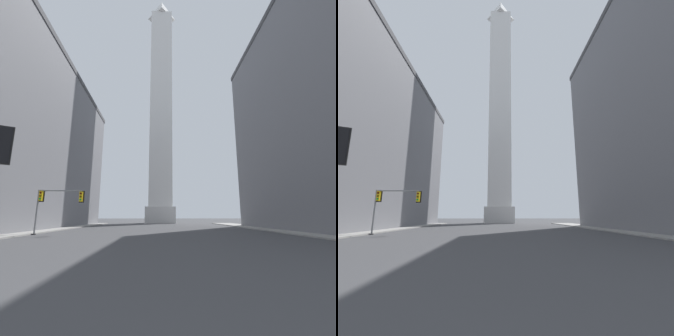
{
  "view_description": "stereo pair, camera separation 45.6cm",
  "coord_description": "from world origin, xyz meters",
  "views": [
    {
      "loc": [
        -0.46,
        -0.22,
        1.98
      ],
      "look_at": [
        1.07,
        37.1,
        10.01
      ],
      "focal_mm": 24.0,
      "sensor_mm": 36.0,
      "label": 1
    },
    {
      "loc": [
        -0.01,
        -0.24,
        1.98
      ],
      "look_at": [
        1.07,
        37.1,
        10.01
      ],
      "focal_mm": 24.0,
      "sensor_mm": 36.0,
      "label": 2
    }
  ],
  "objects": [
    {
      "name": "obelisk",
      "position": [
        0.0,
        65.16,
        36.92
      ],
      "size": [
        8.32,
        8.32,
        76.14
      ],
      "color": "silver",
      "rests_on": "ground_plane"
    },
    {
      "name": "traffic_light_mid_left",
      "position": [
        -12.19,
        25.62,
        3.74
      ],
      "size": [
        5.23,
        0.51,
        4.9
      ],
      "color": "slate",
      "rests_on": "ground_plane"
    },
    {
      "name": "sidewalk_right",
      "position": [
        16.63,
        23.46,
        0.07
      ],
      "size": [
        5.0,
        78.19,
        0.15
      ],
      "primitive_type": "cube",
      "color": "gray",
      "rests_on": "ground_plane"
    }
  ]
}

